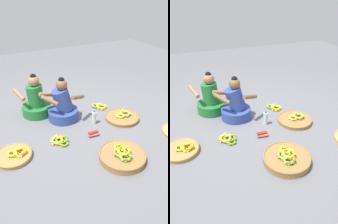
{
  "view_description": "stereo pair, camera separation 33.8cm",
  "coord_description": "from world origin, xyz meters",
  "views": [
    {
      "loc": [
        -1.35,
        -2.79,
        2.05
      ],
      "look_at": [
        0.0,
        -0.2,
        0.35
      ],
      "focal_mm": 35.23,
      "sensor_mm": 36.0,
      "label": 1
    },
    {
      "loc": [
        -1.04,
        -2.93,
        2.05
      ],
      "look_at": [
        0.0,
        -0.2,
        0.35
      ],
      "focal_mm": 35.23,
      "sensor_mm": 36.0,
      "label": 2
    }
  ],
  "objects": [
    {
      "name": "loose_bananas_near_vendor",
      "position": [
        0.61,
        0.34,
        0.03
      ],
      "size": [
        0.28,
        0.31,
        0.09
      ],
      "color": "yellow",
      "rests_on": "ground"
    },
    {
      "name": "ground_plane",
      "position": [
        0.0,
        0.0,
        0.0
      ],
      "size": [
        10.0,
        10.0,
        0.0
      ],
      "primitive_type": "plane",
      "color": "slate"
    },
    {
      "name": "loose_bananas_front_right",
      "position": [
        -0.46,
        -0.31,
        0.03
      ],
      "size": [
        0.3,
        0.31,
        0.1
      ],
      "color": "yellow",
      "rests_on": "ground"
    },
    {
      "name": "packet_carton_stack",
      "position": [
        0.06,
        -0.4,
        0.04
      ],
      "size": [
        0.17,
        0.07,
        0.09
      ],
      "color": "red",
      "rests_on": "ground"
    },
    {
      "name": "vendor_woman_front",
      "position": [
        -0.15,
        0.3,
        0.25
      ],
      "size": [
        0.74,
        0.53,
        0.77
      ],
      "color": "#334793",
      "rests_on": "ground"
    },
    {
      "name": "banana_basket_front_center",
      "position": [
        0.76,
        -0.19,
        0.04
      ],
      "size": [
        0.59,
        0.59,
        0.13
      ],
      "color": "olive",
      "rests_on": "ground"
    },
    {
      "name": "banana_basket_back_center",
      "position": [
        0.15,
        -1.03,
        0.06
      ],
      "size": [
        0.63,
        0.63,
        0.17
      ],
      "color": "olive",
      "rests_on": "ground"
    },
    {
      "name": "vendor_woman_behind",
      "position": [
        -0.51,
        0.67,
        0.24
      ],
      "size": [
        0.66,
        0.52,
        0.77
      ],
      "color": "#237233",
      "rests_on": "ground"
    },
    {
      "name": "banana_basket_mid_left",
      "position": [
        -1.15,
        -0.32,
        0.04
      ],
      "size": [
        0.51,
        0.51,
        0.13
      ],
      "color": "#A87F47",
      "rests_on": "ground"
    },
    {
      "name": "water_bottle",
      "position": [
        0.25,
        -0.09,
        0.12
      ],
      "size": [
        0.08,
        0.08,
        0.25
      ],
      "color": "silver",
      "rests_on": "ground"
    }
  ]
}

